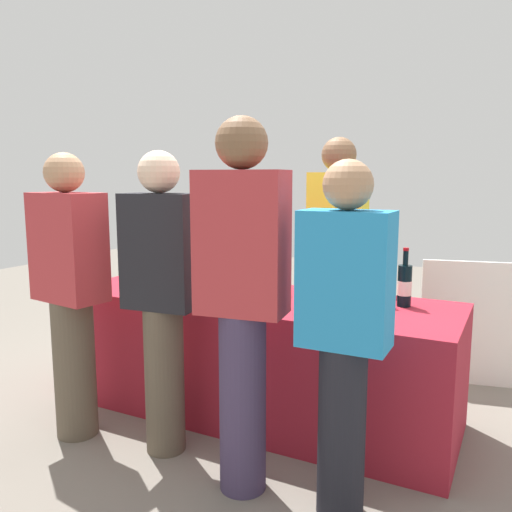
% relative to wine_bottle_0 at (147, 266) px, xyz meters
% --- Properties ---
extents(ground_plane, '(12.00, 12.00, 0.00)m').
position_rel_wine_bottle_0_xyz_m(ground_plane, '(0.89, -0.07, -0.86)').
color(ground_plane, slate).
extents(tasting_table, '(2.42, 0.83, 0.75)m').
position_rel_wine_bottle_0_xyz_m(tasting_table, '(0.89, -0.07, -0.48)').
color(tasting_table, maroon).
rests_on(tasting_table, ground_plane).
extents(wine_bottle_0, '(0.07, 0.07, 0.30)m').
position_rel_wine_bottle_0_xyz_m(wine_bottle_0, '(0.00, 0.00, 0.00)').
color(wine_bottle_0, black).
rests_on(wine_bottle_0, tasting_table).
extents(wine_bottle_1, '(0.07, 0.07, 0.32)m').
position_rel_wine_bottle_0_xyz_m(wine_bottle_1, '(0.16, 0.10, 0.01)').
color(wine_bottle_1, black).
rests_on(wine_bottle_1, tasting_table).
extents(wine_bottle_2, '(0.07, 0.07, 0.34)m').
position_rel_wine_bottle_0_xyz_m(wine_bottle_2, '(0.94, 0.11, 0.02)').
color(wine_bottle_2, black).
rests_on(wine_bottle_2, tasting_table).
extents(wine_bottle_3, '(0.08, 0.08, 0.32)m').
position_rel_wine_bottle_0_xyz_m(wine_bottle_3, '(1.60, 0.07, 0.01)').
color(wine_bottle_3, black).
rests_on(wine_bottle_3, tasting_table).
extents(wine_bottle_4, '(0.08, 0.08, 0.33)m').
position_rel_wine_bottle_0_xyz_m(wine_bottle_4, '(1.75, 0.09, 0.01)').
color(wine_bottle_4, black).
rests_on(wine_bottle_4, tasting_table).
extents(wine_glass_0, '(0.07, 0.07, 0.13)m').
position_rel_wine_bottle_0_xyz_m(wine_glass_0, '(0.52, -0.25, -0.02)').
color(wine_glass_0, silver).
rests_on(wine_glass_0, tasting_table).
extents(wine_glass_1, '(0.07, 0.07, 0.14)m').
position_rel_wine_bottle_0_xyz_m(wine_glass_1, '(0.93, -0.24, -0.01)').
color(wine_glass_1, silver).
rests_on(wine_glass_1, tasting_table).
extents(wine_glass_2, '(0.07, 0.07, 0.15)m').
position_rel_wine_bottle_0_xyz_m(wine_glass_2, '(1.43, -0.16, -0.00)').
color(wine_glass_2, silver).
rests_on(wine_glass_2, tasting_table).
extents(wine_glass_3, '(0.07, 0.07, 0.14)m').
position_rel_wine_bottle_0_xyz_m(wine_glass_3, '(1.70, -0.30, -0.01)').
color(wine_glass_3, silver).
rests_on(wine_glass_3, tasting_table).
extents(server_pouring, '(0.38, 0.23, 1.74)m').
position_rel_wine_bottle_0_xyz_m(server_pouring, '(1.20, 0.54, 0.10)').
color(server_pouring, '#3F3351').
rests_on(server_pouring, ground_plane).
extents(guest_0, '(0.45, 0.29, 1.60)m').
position_rel_wine_bottle_0_xyz_m(guest_0, '(0.10, -0.80, 0.00)').
color(guest_0, brown).
rests_on(guest_0, ground_plane).
extents(guest_1, '(0.40, 0.25, 1.61)m').
position_rel_wine_bottle_0_xyz_m(guest_1, '(0.67, -0.71, 0.02)').
color(guest_1, brown).
rests_on(guest_1, ground_plane).
extents(guest_2, '(0.43, 0.27, 1.74)m').
position_rel_wine_bottle_0_xyz_m(guest_2, '(1.21, -0.83, 0.09)').
color(guest_2, '#3F3351').
rests_on(guest_2, ground_plane).
extents(guest_3, '(0.38, 0.21, 1.55)m').
position_rel_wine_bottle_0_xyz_m(guest_3, '(1.68, -0.80, -0.02)').
color(guest_3, black).
rests_on(guest_3, ground_plane).
extents(menu_board, '(0.63, 0.16, 0.89)m').
position_rel_wine_bottle_0_xyz_m(menu_board, '(2.02, 1.02, -0.41)').
color(menu_board, white).
rests_on(menu_board, ground_plane).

